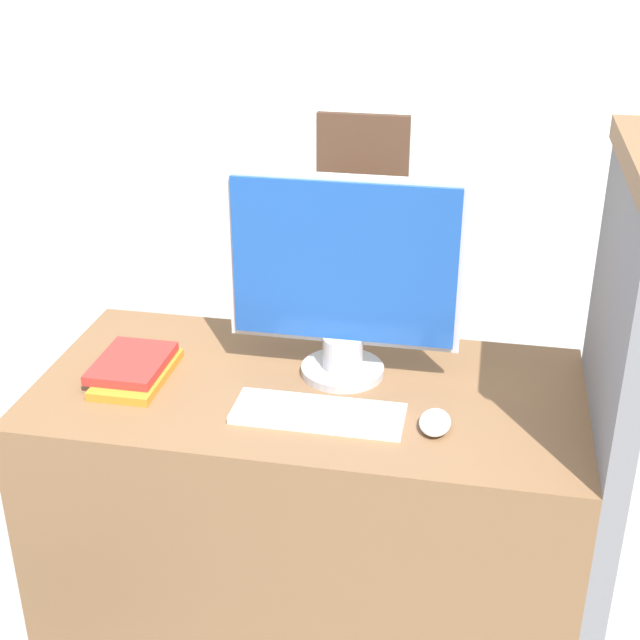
# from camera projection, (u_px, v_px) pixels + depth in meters

# --- Properties ---
(desk) EXTENTS (1.27, 0.63, 0.72)m
(desk) POSITION_uv_depth(u_px,v_px,m) (309.00, 512.00, 2.23)
(desk) COLOR brown
(desk) RESTS_ON ground_plane
(carrel_divider) EXTENTS (0.07, 0.58, 1.33)m
(carrel_divider) POSITION_uv_depth(u_px,v_px,m) (599.00, 441.00, 1.96)
(carrel_divider) COLOR slate
(carrel_divider) RESTS_ON ground_plane
(monitor) EXTENTS (0.54, 0.20, 0.49)m
(monitor) POSITION_uv_depth(u_px,v_px,m) (344.00, 279.00, 2.02)
(monitor) COLOR #B7B7BC
(monitor) RESTS_ON desk
(keyboard) EXTENTS (0.38, 0.14, 0.02)m
(keyboard) POSITION_uv_depth(u_px,v_px,m) (318.00, 414.00, 1.95)
(keyboard) COLOR white
(keyboard) RESTS_ON desk
(mouse) EXTENTS (0.07, 0.11, 0.03)m
(mouse) POSITION_uv_depth(u_px,v_px,m) (435.00, 422.00, 1.91)
(mouse) COLOR silver
(mouse) RESTS_ON desk
(book_stack) EXTENTS (0.17, 0.25, 0.04)m
(book_stack) POSITION_uv_depth(u_px,v_px,m) (134.00, 368.00, 2.11)
(book_stack) COLOR orange
(book_stack) RESTS_ON desk
(far_chair) EXTENTS (0.44, 0.44, 0.84)m
(far_chair) POSITION_uv_depth(u_px,v_px,m) (358.00, 198.00, 4.17)
(far_chair) COLOR #4C3323
(far_chair) RESTS_ON ground_plane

